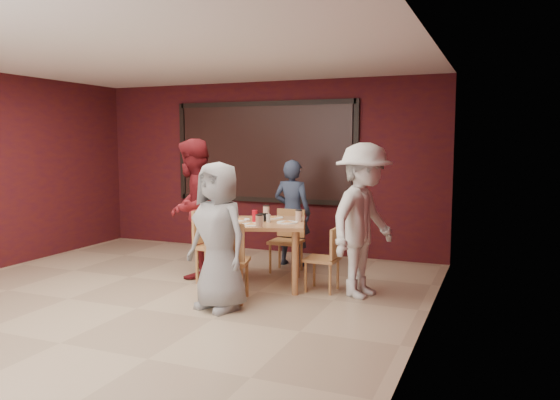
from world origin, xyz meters
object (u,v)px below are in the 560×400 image
at_px(chair_right, 327,255).
at_px(diner_front, 218,236).
at_px(dining_table, 263,230).
at_px(diner_right, 364,220).
at_px(chair_left, 212,241).
at_px(diner_left, 193,208).
at_px(chair_front, 227,257).
at_px(chair_back, 288,237).
at_px(diner_back, 292,213).

xyz_separation_m(chair_right, diner_front, (-0.89, -1.12, 0.36)).
bearing_deg(dining_table, diner_right, 0.47).
bearing_deg(chair_left, diner_front, -56.89).
height_order(dining_table, diner_right, diner_right).
bearing_deg(diner_right, diner_left, 104.94).
height_order(diner_left, diner_right, diner_left).
bearing_deg(diner_left, chair_left, 52.62).
distance_m(chair_front, diner_left, 1.43).
xyz_separation_m(diner_front, diner_left, (-1.03, 1.16, 0.13)).
bearing_deg(dining_table, chair_back, 89.73).
relative_size(diner_back, diner_right, 0.86).
bearing_deg(chair_front, diner_front, -84.72).
relative_size(chair_front, chair_left, 0.98).
height_order(chair_back, diner_left, diner_left).
relative_size(dining_table, diner_back, 0.85).
relative_size(dining_table, chair_back, 1.53).
distance_m(dining_table, diner_right, 1.30).
bearing_deg(diner_right, chair_right, 102.54).
distance_m(chair_front, chair_right, 1.27).
relative_size(dining_table, diner_left, 0.71).
distance_m(chair_right, diner_back, 1.51).
bearing_deg(diner_front, dining_table, 105.67).
relative_size(chair_back, diner_right, 0.48).
height_order(chair_front, diner_right, diner_right).
bearing_deg(diner_front, diner_right, 57.27).
relative_size(chair_front, chair_right, 1.17).
height_order(chair_right, diner_front, diner_front).
height_order(chair_front, diner_left, diner_left).
height_order(chair_left, diner_right, diner_right).
bearing_deg(diner_back, diner_left, 50.58).
bearing_deg(diner_left, chair_back, 111.19).
relative_size(dining_table, chair_front, 1.43).
bearing_deg(chair_front, chair_left, 129.27).
relative_size(chair_left, chair_right, 1.19).
xyz_separation_m(diner_left, diner_right, (2.36, -0.07, -0.02)).
bearing_deg(diner_back, chair_back, 103.81).
height_order(diner_back, diner_left, diner_left).
xyz_separation_m(chair_front, diner_front, (0.02, -0.23, 0.28)).
distance_m(chair_back, diner_right, 1.59).
bearing_deg(diner_left, diner_front, 27.10).
height_order(chair_right, diner_back, diner_back).
height_order(chair_front, diner_back, diner_back).
bearing_deg(diner_left, chair_right, 74.39).
height_order(dining_table, diner_front, diner_front).
distance_m(chair_left, diner_back, 1.45).
distance_m(chair_left, diner_right, 2.03).
distance_m(chair_back, chair_right, 1.16).
bearing_deg(chair_back, dining_table, -90.27).
relative_size(chair_left, diner_left, 0.51).
bearing_deg(diner_front, diner_left, 149.70).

